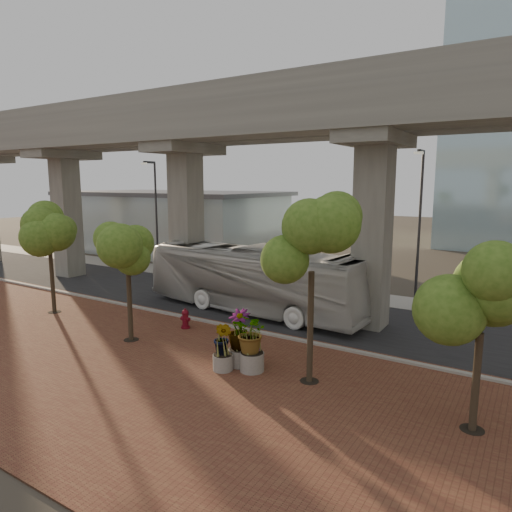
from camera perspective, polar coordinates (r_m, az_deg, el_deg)
The scene contains 18 objects.
ground at distance 24.99m, azimuth -0.89°, elevation -7.72°, with size 160.00×160.00×0.00m, color #393229.
brick_plaza at distance 19.17m, azimuth -14.38°, elevation -13.32°, with size 70.00×13.00×0.06m, color brown.
asphalt_road at distance 26.62m, azimuth 1.46°, elevation -6.61°, with size 90.00×8.00×0.04m, color black.
curb_strip at distance 23.39m, azimuth -3.59°, elevation -8.73°, with size 70.00×0.25×0.16m, color gray.
far_sidewalk at distance 31.32m, azimuth 6.61°, elevation -4.22°, with size 90.00×3.00×0.06m, color gray.
transit_viaduct at distance 25.61m, azimuth 1.53°, elevation 9.23°, with size 72.00×5.60×12.40m.
station_pavilion at distance 49.05m, azimuth -10.41°, elevation 4.34°, with size 23.00×13.00×6.30m.
transit_bus at distance 25.65m, azimuth -0.28°, elevation -2.93°, with size 3.17×13.49×3.76m, color silver.
fire_hydrant at distance 23.24m, azimuth -8.82°, elevation -7.75°, with size 0.50×0.45×1.01m.
planter_front at distance 17.72m, azimuth -0.51°, elevation -9.96°, with size 2.10×2.10×2.31m.
planter_right at distance 18.24m, azimuth -2.10°, elevation -9.46°, with size 2.14×2.14×2.29m.
planter_left at distance 17.92m, azimuth -4.18°, elevation -10.52°, with size 1.76×1.76×1.94m.
street_tree_far_west at distance 27.38m, azimuth -24.48°, elevation 2.62°, with size 3.22×3.22×5.96m.
street_tree_near_west at distance 21.23m, azimuth -15.82°, elevation 1.15°, with size 3.12×3.12×5.82m.
street_tree_near_east at distance 16.04m, azimuth 7.02°, elevation 1.80°, with size 3.70×3.70×6.88m.
street_tree_far_east at distance 14.37m, azimuth 26.50°, elevation -4.68°, with size 3.59×3.59×5.67m.
streetlamp_west at distance 35.74m, azimuth -12.50°, elevation 5.54°, with size 0.43×1.27×8.77m.
streetlamp_east at distance 26.71m, azimuth 19.72°, elevation 4.24°, with size 0.44×1.29×8.94m.
Camera 1 is at (13.02, -20.05, 7.30)m, focal length 32.00 mm.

